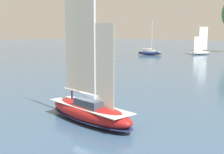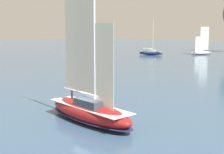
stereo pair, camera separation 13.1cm
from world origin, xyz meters
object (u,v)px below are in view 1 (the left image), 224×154
(sailboat_moored_near_marina, at_px, (150,53))
(sailboat_moored_mid_channel, at_px, (200,52))
(sailboat_moored_far_slip, at_px, (85,61))
(sailboat_main, at_px, (89,109))

(sailboat_moored_near_marina, bearing_deg, sailboat_moored_mid_channel, 44.79)
(sailboat_moored_mid_channel, distance_m, sailboat_moored_far_slip, 44.40)
(sailboat_main, distance_m, sailboat_moored_far_slip, 43.82)
(sailboat_main, xyz_separation_m, sailboat_moored_near_marina, (-35.86, 63.05, -0.37))
(sailboat_main, xyz_separation_m, sailboat_moored_mid_channel, (-24.43, 74.39, -0.30))
(sailboat_main, distance_m, sailboat_moored_near_marina, 72.53)
(sailboat_moored_mid_channel, xyz_separation_m, sailboat_moored_far_slip, (-7.00, -43.85, -0.03))
(sailboat_moored_near_marina, bearing_deg, sailboat_main, -60.37)
(sailboat_main, relative_size, sailboat_moored_near_marina, 1.29)
(sailboat_main, xyz_separation_m, sailboat_moored_far_slip, (-31.43, 30.54, -0.34))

